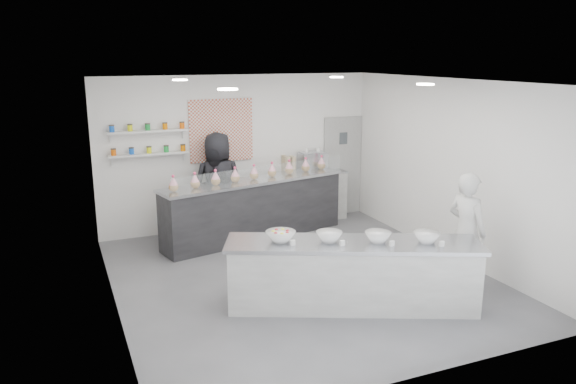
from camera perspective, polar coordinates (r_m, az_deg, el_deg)
The scene contains 26 objects.
floor at distance 8.82m, azimuth 1.27°, elevation -8.70°, with size 6.00×6.00×0.00m, color #515156.
ceiling at distance 8.15m, azimuth 1.39°, elevation 11.16°, with size 6.00×6.00×0.00m, color white.
back_wall at distance 11.11m, azimuth -5.03°, elevation 4.05°, with size 5.50×5.50×0.00m, color white.
left_wall at distance 7.68m, azimuth -17.74°, elevation -1.00°, with size 6.00×6.00×0.00m, color white.
right_wall at distance 9.79m, azimuth 16.20°, elevation 2.21°, with size 6.00×6.00×0.00m, color white.
back_door at distance 12.05m, azimuth 5.53°, elevation 2.64°, with size 0.88×0.04×2.10m, color #979794.
pattern_panel at distance 10.92m, azimuth -6.79°, elevation 6.23°, with size 1.25×0.03×1.20m, color #BB4A2D.
jar_shelf_lower at distance 10.60m, azimuth -13.92°, elevation 3.77°, with size 1.45×0.22×0.04m, color silver.
jar_shelf_upper at distance 10.54m, azimuth -14.06°, elevation 6.02°, with size 1.45×0.22×0.04m, color silver.
preserve_jars at distance 10.54m, azimuth -13.99°, elevation 5.25°, with size 1.45×0.10×0.56m, color #EC5F08, non-canonical shape.
downlight_0 at distance 6.72m, azimuth -6.15°, elevation 10.34°, with size 0.24×0.24×0.02m, color white.
downlight_1 at distance 7.99m, azimuth 13.78°, elevation 10.58°, with size 0.24×0.24×0.02m, color white.
downlight_2 at distance 9.24m, azimuth -10.92°, elevation 11.12°, with size 0.24×0.24×0.02m, color white.
downlight_3 at distance 10.20m, azimuth 4.95°, elevation 11.55°, with size 0.24×0.24×0.02m, color white.
prep_counter at distance 7.75m, azimuth 6.56°, elevation -8.33°, with size 3.42×0.78×0.93m, color #A2A39E.
back_bar at distance 10.49m, azimuth -3.42°, elevation -1.74°, with size 3.65×0.67×1.13m, color black.
sneeze_guard at distance 10.06m, azimuth -2.50°, elevation 1.81°, with size 3.59×0.02×0.31m, color white.
espresso_ledge at distance 11.68m, azimuth 2.66°, elevation -0.42°, with size 1.36×0.43×1.01m, color #A2A39E.
espresso_machine at distance 11.50m, azimuth 2.50°, elevation 3.00°, with size 0.54×0.37×0.41m, color #93969E.
cup_stacks at distance 11.30m, azimuth 0.18°, elevation 2.71°, with size 0.27×0.24×0.37m, color tan, non-canonical shape.
prep_bowls at distance 7.57m, azimuth 6.67°, elevation -4.56°, with size 2.30×0.45×0.14m, color white, non-canonical shape.
label_cards at distance 7.31m, azimuth 9.81°, elevation -5.63°, with size 2.01×0.04×0.07m, color white, non-canonical shape.
cookie_bags at distance 10.33m, azimuth -3.47°, elevation 2.04°, with size 3.36×0.16×0.28m, color pink, non-canonical shape.
woman_prep at distance 8.59m, azimuth 17.67°, elevation -3.81°, with size 0.64×0.42×1.75m, color silver.
staff_left at distance 10.59m, azimuth -7.63°, elevation -0.06°, with size 0.83×0.65×1.72m, color black.
staff_right at distance 10.66m, azimuth -7.08°, elevation 0.78°, with size 0.97×0.63×1.98m, color black.
Camera 1 is at (-3.34, -7.43, 3.39)m, focal length 35.00 mm.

